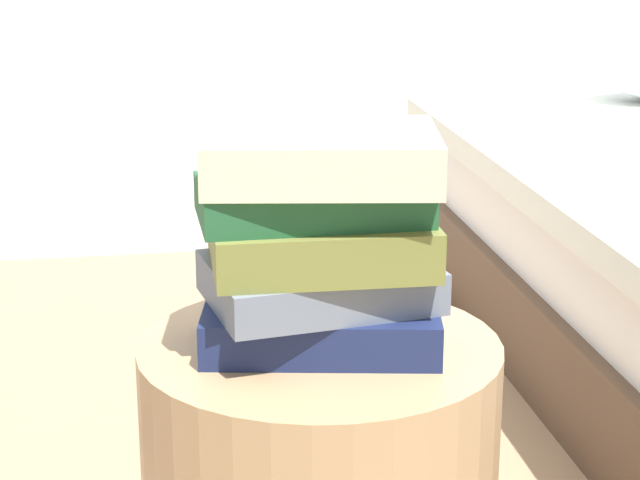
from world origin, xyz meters
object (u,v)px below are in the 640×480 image
object	(u,v)px
book_forest	(312,200)
book_cream	(325,156)
book_navy	(325,326)
book_slate	(317,282)
book_olive	(317,240)

from	to	relation	value
book_forest	book_cream	size ratio (longest dim) A/B	0.99
book_forest	book_navy	bearing A→B (deg)	-5.11
book_navy	book_cream	world-z (taller)	book_cream
book_forest	book_cream	bearing A→B (deg)	-12.38
book_navy	book_slate	world-z (taller)	book_slate
book_forest	book_slate	bearing A→B (deg)	58.30
book_olive	book_forest	distance (m)	0.05
book_cream	book_olive	bearing A→B (deg)	138.53
book_slate	book_forest	size ratio (longest dim) A/B	0.99
book_olive	book_navy	bearing A→B (deg)	-39.93
book_cream	book_forest	bearing A→B (deg)	177.27
book_slate	book_olive	bearing A→B (deg)	-113.71
book_olive	book_cream	distance (m)	0.11
book_navy	book_slate	size ratio (longest dim) A/B	1.08
book_slate	book_cream	world-z (taller)	book_cream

